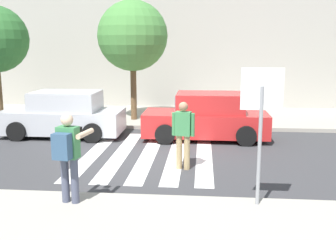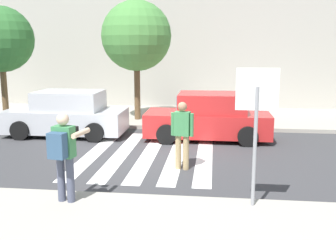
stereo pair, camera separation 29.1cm
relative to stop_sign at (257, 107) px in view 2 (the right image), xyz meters
The scene contains 15 objects.
ground_plane 4.79m from the stop_sign, 126.55° to the left, with size 120.00×120.00×0.00m, color #38383A.
sidewalk_far 10.03m from the stop_sign, 105.26° to the left, with size 60.00×4.80×0.14m, color #9E998C.
building_facade_far 14.15m from the stop_sign, 100.56° to the left, with size 56.00×4.00×5.44m, color #ADA89E.
crosswalk_stripe_0 5.94m from the stop_sign, 138.60° to the left, with size 0.44×5.20×0.01m, color silver.
crosswalk_stripe_1 5.40m from the stop_sign, 132.54° to the left, with size 0.44×5.20×0.01m, color silver.
crosswalk_stripe_2 4.94m from the stop_sign, 125.04° to the left, with size 0.44×5.20×0.01m, color silver.
crosswalk_stripe_3 4.57m from the stop_sign, 115.86° to the left, with size 0.44×5.20×0.01m, color silver.
crosswalk_stripe_4 4.32m from the stop_sign, 105.01° to the left, with size 0.44×5.20×0.01m, color silver.
stop_sign is the anchor object (origin of this frame).
photographer_with_backpack 3.66m from the stop_sign, behind, with size 0.67×0.90×1.72m.
pedestrian_crossing 3.06m from the stop_sign, 122.15° to the left, with size 0.57×0.30×1.72m.
parked_car_silver 8.31m from the stop_sign, 135.10° to the left, with size 4.10×1.92×1.55m.
parked_car_red 6.01m from the stop_sign, 99.02° to the left, with size 4.10×1.92×1.55m.
street_tree_west 12.11m from the stop_sign, 139.64° to the left, with size 2.60×2.60×4.49m.
street_tree_center 9.29m from the stop_sign, 114.64° to the left, with size 2.75×2.75×4.69m.
Camera 2 is at (1.82, -10.61, 3.10)m, focal length 42.00 mm.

